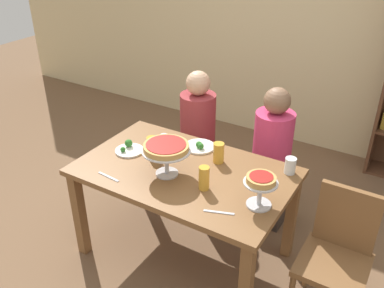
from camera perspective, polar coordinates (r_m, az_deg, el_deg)
ground_plane at (r=3.29m, az=-0.94°, el=-14.42°), size 12.00×12.00×0.00m
rear_partition at (r=4.48m, az=14.77°, el=17.16°), size 8.00×0.12×2.80m
dining_table at (r=2.88m, az=-1.04°, el=-5.15°), size 1.43×0.88×0.74m
diner_far_right at (r=3.39m, az=10.59°, el=-2.90°), size 0.34×0.34×1.15m
diner_far_left at (r=3.64m, az=0.78°, el=0.05°), size 0.34×0.34×1.15m
chair_head_east at (r=2.73m, az=19.18°, el=-13.58°), size 0.40×0.40×0.87m
deep_dish_pizza_stand at (r=2.69m, az=-3.53°, el=-0.74°), size 0.32×0.32×0.23m
personal_pizza_stand at (r=2.45m, az=9.30°, el=-5.44°), size 0.20×0.20×0.21m
salad_plate_near_diner at (r=3.07m, az=-8.58°, el=-0.65°), size 0.21×0.21×0.07m
salad_plate_far_diner at (r=3.07m, az=1.02°, el=-0.31°), size 0.23×0.23×0.06m
beer_glass_amber_tall at (r=2.95m, az=-5.43°, el=-0.43°), size 0.08×0.08×0.15m
beer_glass_amber_short at (r=2.60m, az=1.65°, el=-4.65°), size 0.07×0.07×0.16m
beer_glass_amber_spare at (r=2.88m, az=3.63°, el=-1.20°), size 0.08×0.08×0.14m
water_glass_clear_near at (r=2.84m, az=13.21°, el=-2.88°), size 0.07×0.07×0.11m
water_glass_clear_far at (r=3.08m, az=-3.82°, el=0.45°), size 0.06×0.06×0.10m
cutlery_fork_near at (r=2.46m, az=3.67°, el=-9.25°), size 0.17×0.08×0.00m
cutlery_knife_near at (r=2.80m, az=-11.27°, el=-4.39°), size 0.18×0.03×0.00m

